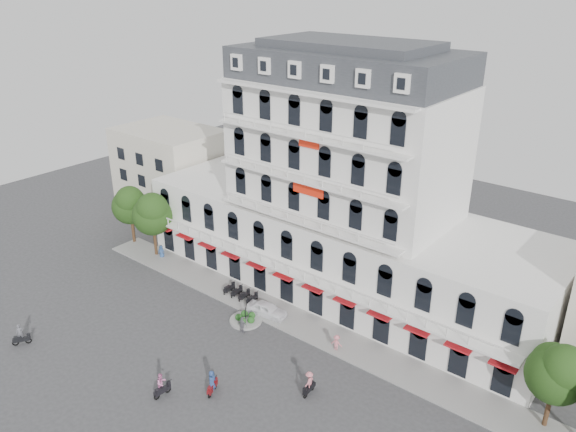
{
  "coord_description": "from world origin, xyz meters",
  "views": [
    {
      "loc": [
        29.4,
        -27.46,
        31.51
      ],
      "look_at": [
        -0.9,
        10.0,
        10.53
      ],
      "focal_mm": 35.0,
      "sensor_mm": 36.0,
      "label": 1
    }
  ],
  "objects_px": {
    "rider_west": "(21,336)",
    "parked_car": "(267,309)",
    "rider_southwest": "(162,385)",
    "rider_east": "(212,382)",
    "rider_center": "(309,382)"
  },
  "relations": [
    {
      "from": "parked_car",
      "to": "rider_west",
      "type": "height_order",
      "value": "rider_west"
    },
    {
      "from": "parked_car",
      "to": "rider_center",
      "type": "distance_m",
      "value": 11.99
    },
    {
      "from": "rider_southwest",
      "to": "rider_east",
      "type": "height_order",
      "value": "rider_east"
    },
    {
      "from": "parked_car",
      "to": "rider_west",
      "type": "relative_size",
      "value": 1.94
    },
    {
      "from": "rider_west",
      "to": "rider_center",
      "type": "height_order",
      "value": "rider_center"
    },
    {
      "from": "rider_west",
      "to": "parked_car",
      "type": "bearing_deg",
      "value": -6.64
    },
    {
      "from": "rider_east",
      "to": "rider_center",
      "type": "height_order",
      "value": "rider_east"
    },
    {
      "from": "rider_southwest",
      "to": "rider_east",
      "type": "bearing_deg",
      "value": -43.52
    },
    {
      "from": "rider_east",
      "to": "rider_west",
      "type": "bearing_deg",
      "value": 87.33
    },
    {
      "from": "rider_southwest",
      "to": "rider_center",
      "type": "relative_size",
      "value": 1.0
    },
    {
      "from": "rider_west",
      "to": "rider_southwest",
      "type": "distance_m",
      "value": 15.91
    },
    {
      "from": "parked_car",
      "to": "rider_southwest",
      "type": "height_order",
      "value": "rider_southwest"
    },
    {
      "from": "rider_west",
      "to": "rider_east",
      "type": "height_order",
      "value": "rider_east"
    },
    {
      "from": "rider_west",
      "to": "rider_center",
      "type": "relative_size",
      "value": 0.98
    },
    {
      "from": "rider_center",
      "to": "rider_east",
      "type": "bearing_deg",
      "value": -57.17
    }
  ]
}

